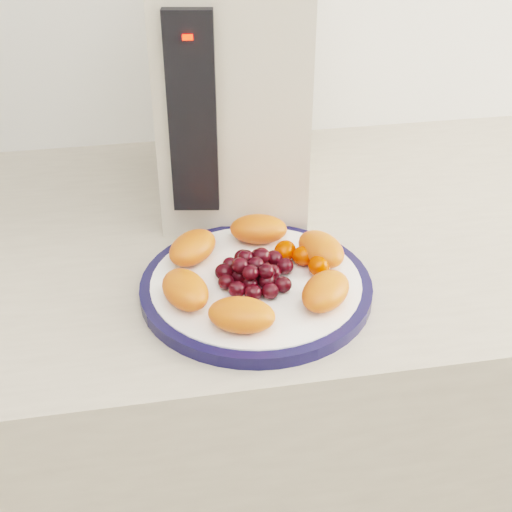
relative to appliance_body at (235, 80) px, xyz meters
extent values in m
cube|color=#A99E8C|center=(-0.10, -0.11, -0.61)|extent=(3.50, 0.60, 0.90)
cube|color=#9C7F58|center=(-0.10, -0.11, -0.64)|extent=(3.48, 0.58, 0.84)
cylinder|color=#101136|center=(-0.02, -0.25, -0.15)|extent=(0.26, 0.26, 0.01)
cylinder|color=white|center=(-0.02, -0.25, -0.15)|extent=(0.24, 0.24, 0.02)
cube|color=#BFB5A2|center=(0.00, 0.00, 0.00)|extent=(0.23, 0.29, 0.32)
cube|color=black|center=(-0.07, -0.12, 0.00)|extent=(0.06, 0.03, 0.24)
cube|color=#FF0C05|center=(-0.07, -0.13, 0.10)|extent=(0.01, 0.01, 0.01)
ellipsoid|color=red|center=(0.06, -0.23, -0.13)|extent=(0.06, 0.08, 0.03)
ellipsoid|color=red|center=(0.00, -0.17, -0.13)|extent=(0.08, 0.06, 0.03)
ellipsoid|color=red|center=(-0.08, -0.20, -0.13)|extent=(0.08, 0.08, 0.03)
ellipsoid|color=red|center=(-0.10, -0.28, -0.13)|extent=(0.06, 0.08, 0.03)
ellipsoid|color=red|center=(-0.05, -0.33, -0.13)|extent=(0.08, 0.07, 0.03)
ellipsoid|color=red|center=(0.05, -0.31, -0.13)|extent=(0.08, 0.08, 0.03)
ellipsoid|color=black|center=(-0.02, -0.25, -0.14)|extent=(0.02, 0.02, 0.02)
ellipsoid|color=black|center=(0.00, -0.25, -0.14)|extent=(0.02, 0.02, 0.02)
ellipsoid|color=black|center=(-0.01, -0.24, -0.14)|extent=(0.02, 0.02, 0.02)
ellipsoid|color=black|center=(-0.03, -0.24, -0.14)|extent=(0.02, 0.02, 0.02)
ellipsoid|color=black|center=(-0.04, -0.25, -0.14)|extent=(0.02, 0.02, 0.02)
ellipsoid|color=black|center=(-0.03, -0.27, -0.14)|extent=(0.02, 0.02, 0.02)
ellipsoid|color=black|center=(-0.01, -0.27, -0.14)|extent=(0.02, 0.02, 0.02)
ellipsoid|color=black|center=(0.02, -0.24, -0.14)|extent=(0.02, 0.02, 0.02)
ellipsoid|color=black|center=(0.01, -0.23, -0.14)|extent=(0.02, 0.02, 0.02)
ellipsoid|color=black|center=(-0.01, -0.22, -0.14)|extent=(0.02, 0.02, 0.02)
ellipsoid|color=black|center=(-0.03, -0.22, -0.14)|extent=(0.02, 0.02, 0.02)
ellipsoid|color=black|center=(-0.04, -0.23, -0.14)|extent=(0.02, 0.02, 0.02)
ellipsoid|color=black|center=(-0.05, -0.24, -0.14)|extent=(0.02, 0.02, 0.02)
ellipsoid|color=black|center=(-0.05, -0.26, -0.14)|extent=(0.02, 0.02, 0.02)
ellipsoid|color=black|center=(-0.04, -0.28, -0.14)|extent=(0.02, 0.02, 0.02)
ellipsoid|color=black|center=(-0.03, -0.29, -0.14)|extent=(0.02, 0.02, 0.02)
ellipsoid|color=black|center=(-0.01, -0.29, -0.14)|extent=(0.02, 0.02, 0.02)
ellipsoid|color=black|center=(0.01, -0.28, -0.14)|extent=(0.02, 0.02, 0.02)
ellipsoid|color=black|center=(-0.02, -0.25, -0.12)|extent=(0.02, 0.02, 0.02)
ellipsoid|color=black|center=(-0.01, -0.24, -0.12)|extent=(0.02, 0.02, 0.02)
ellipsoid|color=black|center=(-0.03, -0.24, -0.12)|extent=(0.02, 0.02, 0.02)
ellipsoid|color=black|center=(-0.04, -0.25, -0.12)|extent=(0.02, 0.02, 0.02)
ellipsoid|color=black|center=(-0.03, -0.27, -0.12)|extent=(0.02, 0.02, 0.02)
ellipsoid|color=black|center=(-0.01, -0.27, -0.12)|extent=(0.02, 0.02, 0.02)
ellipsoid|color=red|center=(0.04, -0.23, -0.13)|extent=(0.03, 0.03, 0.02)
ellipsoid|color=red|center=(0.07, -0.22, -0.13)|extent=(0.03, 0.03, 0.02)
ellipsoid|color=red|center=(0.06, -0.25, -0.13)|extent=(0.04, 0.04, 0.02)
ellipsoid|color=red|center=(0.02, -0.22, -0.13)|extent=(0.04, 0.04, 0.02)
camera|label=1|loc=(-0.13, -0.90, 0.32)|focal=50.00mm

